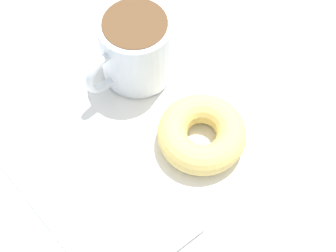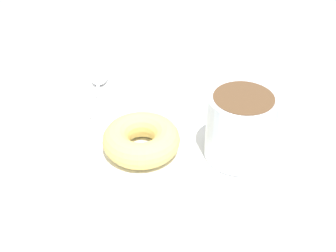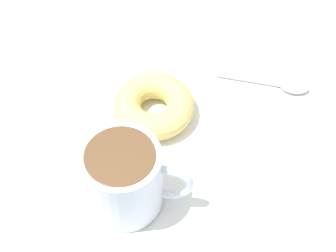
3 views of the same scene
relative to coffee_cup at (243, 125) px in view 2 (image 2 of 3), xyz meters
The scene contains 5 objects.
ground_plane 10.29cm from the coffee_cup, 145.35° to the left, with size 120.00×120.00×2.00cm, color #99A8B7.
napkin 10.33cm from the coffee_cup, 164.04° to the left, with size 31.92×31.92×0.30cm, color white.
coffee_cup is the anchor object (origin of this frame).
donut 12.08cm from the coffee_cup, behind, with size 9.51×9.51×3.22cm, color #E5C66B.
spoon 24.70cm from the coffee_cup, 142.58° to the left, with size 2.42×11.53×0.90cm.
Camera 2 is at (-0.37, -49.10, 37.53)cm, focal length 50.00 mm.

